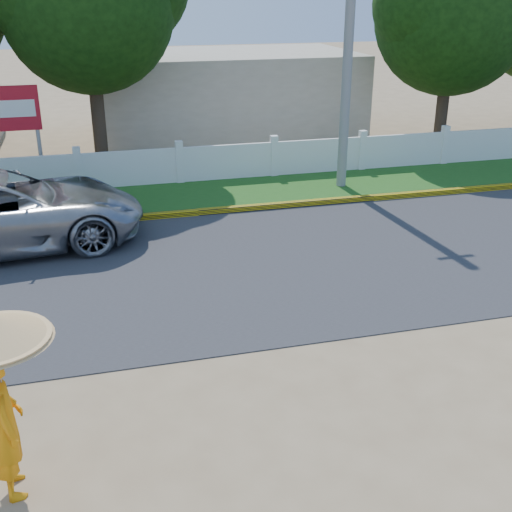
{
  "coord_description": "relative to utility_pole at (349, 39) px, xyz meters",
  "views": [
    {
      "loc": [
        -2.6,
        -7.9,
        5.63
      ],
      "look_at": [
        0.0,
        2.0,
        1.3
      ],
      "focal_mm": 45.0,
      "sensor_mm": 36.0,
      "label": 1
    }
  ],
  "objects": [
    {
      "name": "curb",
      "position": [
        -4.66,
        -1.55,
        -4.17
      ],
      "size": [
        40.0,
        0.18,
        0.16
      ],
      "primitive_type": "cube",
      "color": "yellow",
      "rests_on": "ground"
    },
    {
      "name": "building_near",
      "position": [
        -1.66,
        8.4,
        -2.65
      ],
      "size": [
        10.0,
        6.0,
        3.2
      ],
      "primitive_type": "cube",
      "color": "#B7AD99",
      "rests_on": "ground"
    },
    {
      "name": "vehicle",
      "position": [
        -9.4,
        -2.65,
        -3.36
      ],
      "size": [
        6.74,
        3.71,
        1.79
      ],
      "primitive_type": "imported",
      "rotation": [
        0.0,
        0.0,
        1.69
      ],
      "color": "#999BA0",
      "rests_on": "ground"
    },
    {
      "name": "fence",
      "position": [
        -4.66,
        1.6,
        -3.7
      ],
      "size": [
        40.0,
        0.1,
        1.1
      ],
      "primitive_type": "cube",
      "color": "silver",
      "rests_on": "ground"
    },
    {
      "name": "utility_pole",
      "position": [
        0.0,
        0.0,
        0.0
      ],
      "size": [
        0.28,
        0.28,
        8.51
      ],
      "primitive_type": "cylinder",
      "color": "gray",
      "rests_on": "ground"
    },
    {
      "name": "tree_row",
      "position": [
        -4.96,
        4.52,
        0.7
      ],
      "size": [
        36.18,
        7.6,
        8.74
      ],
      "color": "#473828",
      "rests_on": "ground"
    },
    {
      "name": "ground",
      "position": [
        -4.66,
        -9.6,
        -4.25
      ],
      "size": [
        120.0,
        120.0,
        0.0
      ],
      "primitive_type": "plane",
      "color": "#9E8460",
      "rests_on": "ground"
    },
    {
      "name": "grass_verge",
      "position": [
        -4.66,
        0.15,
        -4.24
      ],
      "size": [
        60.0,
        3.5,
        0.03
      ],
      "primitive_type": "cube",
      "color": "#2D601E",
      "rests_on": "ground"
    },
    {
      "name": "road",
      "position": [
        -4.66,
        -5.1,
        -4.24
      ],
      "size": [
        60.0,
        7.0,
        0.02
      ],
      "primitive_type": "cube",
      "color": "#38383A",
      "rests_on": "ground"
    }
  ]
}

